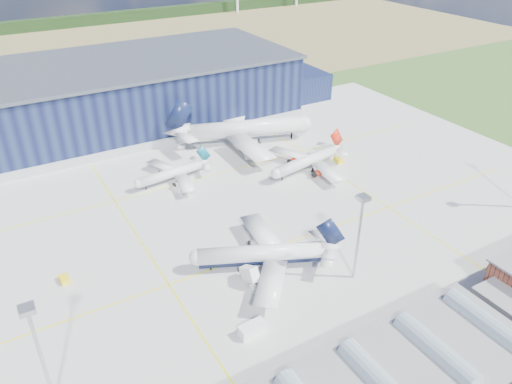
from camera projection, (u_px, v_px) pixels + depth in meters
The scene contains 18 objects.
ground at pixel (256, 229), 139.64m from camera, with size 600.00×600.00×0.00m, color #29531F.
apron at pixel (239, 212), 147.12m from camera, with size 220.00×160.00×0.08m.
farmland at pixel (76, 54), 304.52m from camera, with size 600.00×220.00×0.01m, color olive.
treeline at pixel (49, 24), 362.48m from camera, with size 600.00×8.00×8.00m, color black.
hangar at pixel (147, 92), 206.12m from camera, with size 145.00×62.00×26.10m.
glass_concourse at pixel (392, 384), 90.02m from camera, with size 78.00×23.00×8.60m.
light_mast_west at pixel (36, 341), 83.35m from camera, with size 2.60×2.60×23.00m.
light_mast_center at pixel (360, 224), 113.80m from camera, with size 2.60×2.60×23.00m.
airliner_navy at pixel (260, 246), 121.79m from camera, with size 39.54×38.68×12.89m, color silver, non-canonical shape.
airliner_red at pixel (306, 156), 167.30m from camera, with size 34.37×33.62×11.21m, color silver, non-canonical shape.
airliner_widebody at pixel (246, 120), 185.66m from camera, with size 56.58×55.35×18.45m, color silver, non-canonical shape.
airliner_regional at pixel (170, 169), 161.11m from camera, with size 28.74×28.12×9.37m, color silver, non-canonical shape.
gse_tug_a at pixel (64, 279), 119.78m from camera, with size 1.99×3.25×1.35m, color yellow.
gse_van_a at pixel (252, 329), 104.89m from camera, with size 2.56×5.87×2.56m, color white.
gse_cart_a at pixel (178, 188), 158.44m from camera, with size 1.88×2.82×1.22m, color white.
gse_tug_c at pixel (339, 160), 175.31m from camera, with size 2.25×3.59×1.57m, color yellow.
gse_cart_b at pixel (182, 146), 186.07m from camera, with size 1.77×2.66×1.15m, color white.
airstair at pixel (250, 277), 118.71m from camera, with size 2.21×5.52×3.53m, color white.
Camera 1 is at (-58.21, -100.15, 78.66)m, focal length 35.00 mm.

